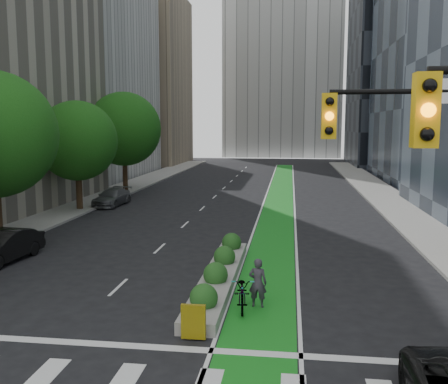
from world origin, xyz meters
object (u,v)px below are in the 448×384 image
(cyclist, at_px, (258,283))
(parked_car_left_mid, at_px, (2,247))
(parked_car_left_far, at_px, (112,197))
(median_planter, at_px, (220,273))
(bicycle, at_px, (243,292))

(cyclist, height_order, parked_car_left_mid, cyclist)
(cyclist, height_order, parked_car_left_far, cyclist)
(parked_car_left_mid, relative_size, parked_car_left_far, 0.99)
(median_planter, relative_size, bicycle, 4.84)
(cyclist, bearing_deg, median_planter, -48.66)
(parked_car_left_mid, distance_m, parked_car_left_far, 15.81)
(median_planter, distance_m, parked_car_left_mid, 10.09)
(median_planter, relative_size, parked_car_left_far, 2.35)
(median_planter, bearing_deg, bicycle, -65.90)
(bicycle, xyz_separation_m, parked_car_left_far, (-11.83, 19.95, 0.08))
(cyclist, distance_m, parked_car_left_far, 23.32)
(median_planter, bearing_deg, cyclist, -55.67)
(median_planter, distance_m, cyclist, 2.92)
(median_planter, bearing_deg, parked_car_left_far, 121.56)
(bicycle, distance_m, parked_car_left_mid, 11.84)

